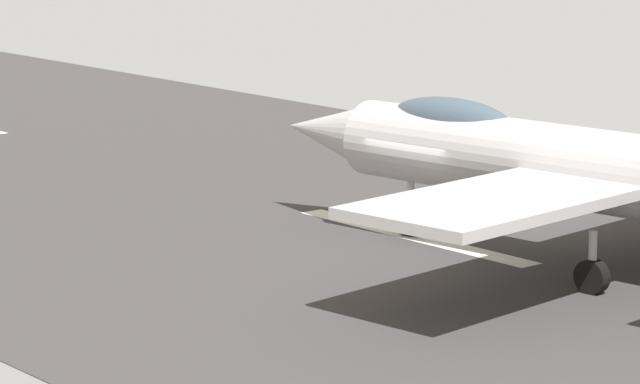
{
  "coord_description": "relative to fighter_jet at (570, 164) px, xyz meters",
  "views": [
    {
      "loc": [
        -28.39,
        26.93,
        8.85
      ],
      "look_at": [
        -2.16,
        5.24,
        2.2
      ],
      "focal_mm": 91.96,
      "sensor_mm": 36.0,
      "label": 1
    }
  ],
  "objects": [
    {
      "name": "fighter_jet",
      "position": [
        0.0,
        0.0,
        0.0
      ],
      "size": [
        16.8,
        14.56,
        5.6
      ],
      "color": "#B2B0B4",
      "rests_on": "ground"
    },
    {
      "name": "ground_plane",
      "position": [
        4.02,
        0.55,
        -2.41
      ],
      "size": [
        400.0,
        400.0,
        0.0
      ],
      "primitive_type": "plane",
      "color": "slate"
    },
    {
      "name": "runway_strip",
      "position": [
        4.0,
        0.55,
        -2.4
      ],
      "size": [
        240.0,
        26.0,
        0.02
      ],
      "color": "#3A383A",
      "rests_on": "ground"
    }
  ]
}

